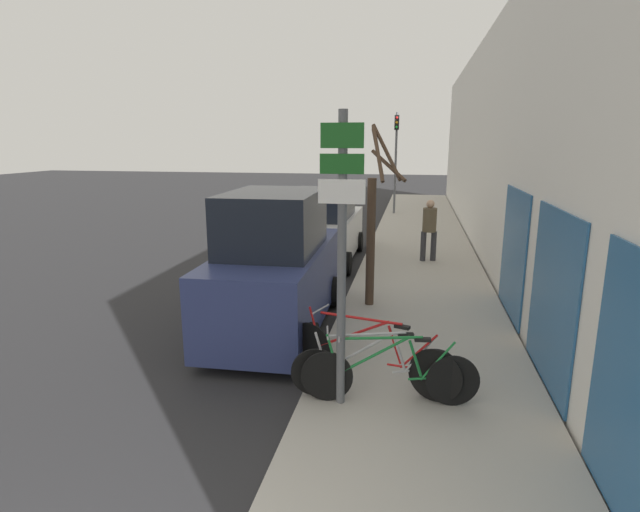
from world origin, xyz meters
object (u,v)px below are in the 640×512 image
traffic_light (396,149)px  signpost (342,250)px  pedestrian_near (429,226)px  parked_car_0 (276,269)px  bicycle_0 (389,374)px  bicycle_2 (368,356)px  street_tree (373,224)px  parked_car_1 (321,229)px  bicycle_1 (375,368)px

traffic_light → signpost: bearing=-89.7°
pedestrian_near → parked_car_0: bearing=-133.9°
parked_car_0 → traffic_light: 14.83m
bicycle_0 → pedestrian_near: pedestrian_near is taller
bicycle_2 → parked_car_0: (-1.89, 2.15, 0.58)m
signpost → street_tree: bearing=89.3°
bicycle_2 → parked_car_1: size_ratio=0.51×
signpost → bicycle_1: size_ratio=1.67×
parked_car_1 → bicycle_2: bearing=-74.9°
bicycle_1 → bicycle_2: bearing=10.2°
signpost → pedestrian_near: 8.26m
bicycle_2 → traffic_light: bearing=20.7°
bicycle_1 → street_tree: street_tree is taller
signpost → traffic_light: bearing=90.3°
bicycle_0 → street_tree: bearing=1.9°
bicycle_1 → pedestrian_near: bearing=-16.7°
parked_car_0 → traffic_light: size_ratio=0.99×
bicycle_2 → traffic_light: 16.97m
signpost → bicycle_2: size_ratio=1.48×
bicycle_0 → bicycle_2: (-0.31, 0.46, 0.02)m
pedestrian_near → traffic_light: bearing=82.2°
bicycle_1 → parked_car_0: (-2.00, 2.45, 0.61)m
parked_car_1 → street_tree: 4.63m
bicycle_0 → traffic_light: 17.44m
bicycle_2 → pedestrian_near: pedestrian_near is taller
parked_car_0 → pedestrian_near: 6.09m
parked_car_1 → traffic_light: size_ratio=1.05×
bicycle_0 → parked_car_1: 8.38m
bicycle_0 → parked_car_0: bearing=33.7°
bicycle_2 → parked_car_0: parked_car_0 is taller
parked_car_0 → traffic_light: bearing=82.8°
parked_car_1 → signpost: bearing=-77.9°
street_tree → parked_car_0: bearing=-142.7°
bicycle_2 → street_tree: (-0.25, 3.40, 1.25)m
parked_car_1 → traffic_light: (1.69, 9.22, 2.09)m
street_tree → traffic_light: (-0.13, 13.38, 1.22)m
parked_car_0 → pedestrian_near: (2.85, 5.39, -0.01)m
signpost → parked_car_0: 3.30m
parked_car_0 → parked_car_1: 5.42m
signpost → bicycle_1: bearing=32.4°
signpost → parked_car_1: bearing=102.3°
parked_car_0 → pedestrian_near: bearing=60.8°
bicycle_0 → street_tree: (-0.56, 3.86, 1.27)m
street_tree → traffic_light: 13.44m
parked_car_1 → pedestrian_near: size_ratio=2.79×
bicycle_0 → traffic_light: size_ratio=0.50×
bicycle_2 → signpost: bearing=171.1°
bicycle_0 → bicycle_1: bearing=43.4°
bicycle_2 → street_tree: bearing=23.6°
pedestrian_near → street_tree: bearing=-122.3°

